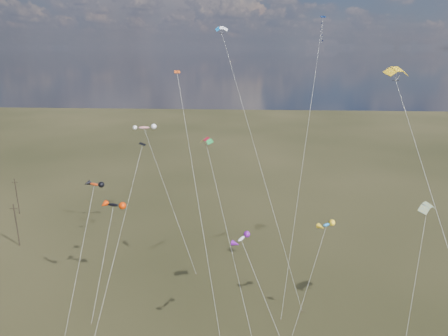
{
  "coord_description": "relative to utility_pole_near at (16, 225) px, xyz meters",
  "views": [
    {
      "loc": [
        3.16,
        -32.97,
        34.35
      ],
      "look_at": [
        0.0,
        18.0,
        19.0
      ],
      "focal_mm": 32.0,
      "sensor_mm": 36.0,
      "label": 1
    }
  ],
  "objects": [
    {
      "name": "parafoil_tricolor",
      "position": [
        35.44,
        -9.19,
        18.06
      ],
      "size": [
        8.12,
        15.31,
        22.84
      ],
      "color": "yellow",
      "rests_on": "ground"
    },
    {
      "name": "novelty_black_orange",
      "position": [
        21.99,
        -10.89,
        8.73
      ],
      "size": [
        3.51,
        10.52,
        13.37
      ],
      "color": "black",
      "rests_on": "ground"
    },
    {
      "name": "diamond_black_mid",
      "position": [
        25.67,
        -14.55,
        11.64
      ],
      "size": [
        4.49,
        13.47,
        22.04
      ],
      "color": "black",
      "rests_on": "ground"
    },
    {
      "name": "novelty_blue_yellow",
      "position": [
        51.04,
        -16.94,
        9.2
      ],
      "size": [
        5.96,
        7.72,
        13.82
      ],
      "color": "blue",
      "rests_on": "ground"
    },
    {
      "name": "diamond_navy_tall",
      "position": [
        51.84,
        1.92,
        29.52
      ],
      "size": [
        7.1,
        22.62,
        39.23
      ],
      "color": "#0B1D49",
      "rests_on": "ground"
    },
    {
      "name": "parafoil_striped",
      "position": [
        62.25,
        -18.23,
        12.68
      ],
      "size": [
        5.99,
        10.71,
        17.5
      ],
      "color": "gold",
      "rests_on": "ground"
    },
    {
      "name": "diamond_orange_center",
      "position": [
        33.8,
        -13.37,
        16.57
      ],
      "size": [
        7.95,
        18.03,
        31.45
      ],
      "color": "#BE4214",
      "rests_on": "ground"
    },
    {
      "name": "parafoil_blue_white",
      "position": [
        36.83,
        3.32,
        32.9
      ],
      "size": [
        13.33,
        20.44,
        37.97
      ],
      "color": "blue",
      "rests_on": "ground"
    },
    {
      "name": "utility_pole_far",
      "position": [
        -8.0,
        14.0,
        0.0
      ],
      "size": [
        1.4,
        0.2,
        8.0
      ],
      "color": "black",
      "rests_on": "ground"
    },
    {
      "name": "parafoil_yellow",
      "position": [
        54.94,
        -24.01,
        28.2
      ],
      "size": [
        9.5,
        18.21,
        33.08
      ],
      "color": "gold",
      "rests_on": "ground"
    },
    {
      "name": "novelty_orange_black",
      "position": [
        20.61,
        -13.62,
        12.72
      ],
      "size": [
        3.13,
        10.98,
        17.36
      ],
      "color": "#C0350F",
      "rests_on": "ground"
    },
    {
      "name": "novelty_redwhite_stripe",
      "position": [
        22.99,
        4.74,
        16.92
      ],
      "size": [
        12.38,
        13.41,
        21.63
      ],
      "color": "red",
      "rests_on": "ground"
    },
    {
      "name": "novelty_white_purple",
      "position": [
        40.64,
        -22.83,
        9.93
      ],
      "size": [
        8.02,
        9.89,
        14.47
      ],
      "color": "silver",
      "rests_on": "ground"
    },
    {
      "name": "utility_pole_near",
      "position": [
        0.0,
        0.0,
        0.0
      ],
      "size": [
        1.4,
        0.2,
        8.0
      ],
      "color": "black",
      "rests_on": "ground"
    }
  ]
}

